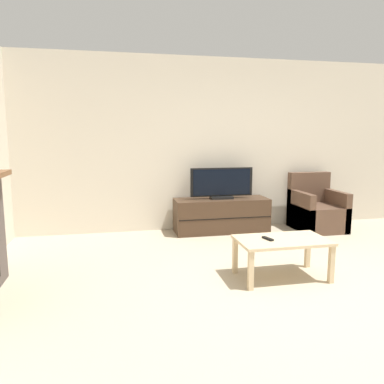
% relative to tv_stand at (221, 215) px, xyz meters
% --- Properties ---
extents(ground_plane, '(24.00, 24.00, 0.00)m').
position_rel_tv_stand_xyz_m(ground_plane, '(0.42, -2.52, -0.26)').
color(ground_plane, tan).
extents(wall_back, '(12.00, 0.06, 2.70)m').
position_rel_tv_stand_xyz_m(wall_back, '(0.42, 0.32, 1.09)').
color(wall_back, beige).
rests_on(wall_back, ground).
extents(tv_stand, '(1.46, 0.50, 0.52)m').
position_rel_tv_stand_xyz_m(tv_stand, '(0.00, 0.00, 0.00)').
color(tv_stand, '#422D1E').
rests_on(tv_stand, ground).
extents(tv, '(0.99, 0.18, 0.48)m').
position_rel_tv_stand_xyz_m(tv, '(0.00, -0.00, 0.48)').
color(tv, black).
rests_on(tv, tv_stand).
extents(armchair, '(0.70, 0.76, 0.89)m').
position_rel_tv_stand_xyz_m(armchair, '(1.53, -0.17, 0.03)').
color(armchair, brown).
rests_on(armchair, ground).
extents(coffee_table, '(0.95, 0.56, 0.42)m').
position_rel_tv_stand_xyz_m(coffee_table, '(0.08, -1.99, 0.11)').
color(coffee_table, '#CCB289').
rests_on(coffee_table, ground).
extents(remote, '(0.08, 0.16, 0.02)m').
position_rel_tv_stand_xyz_m(remote, '(-0.08, -1.98, 0.17)').
color(remote, black).
rests_on(remote, coffee_table).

